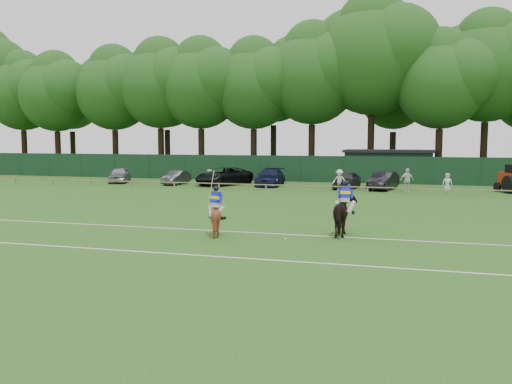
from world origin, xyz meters
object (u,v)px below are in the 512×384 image
(sedan_grey, at_px, (176,178))
(polo_ball, at_px, (286,239))
(horse_dark, at_px, (345,214))
(hatch_grey, at_px, (347,180))
(spectator_mid, at_px, (407,180))
(horse_chestnut, at_px, (216,217))
(suv_black, at_px, (224,176))
(estate_black, at_px, (383,181))
(sedan_silver, at_px, (120,175))
(spectator_left, at_px, (339,180))
(utility_shed, at_px, (388,165))
(sedan_navy, at_px, (270,177))
(spectator_right, at_px, (447,183))

(sedan_grey, height_order, polo_ball, sedan_grey)
(horse_dark, distance_m, polo_ball, 2.95)
(hatch_grey, bearing_deg, spectator_mid, -17.06)
(horse_dark, distance_m, horse_chestnut, 5.53)
(suv_black, distance_m, polo_ball, 26.49)
(horse_chestnut, relative_size, hatch_grey, 0.37)
(suv_black, xyz_separation_m, spectator_mid, (15.72, -2.61, 0.15))
(estate_black, bearing_deg, sedan_silver, -168.57)
(spectator_left, bearing_deg, hatch_grey, 73.99)
(spectator_left, relative_size, polo_ball, 18.71)
(spectator_mid, bearing_deg, suv_black, 145.23)
(suv_black, relative_size, spectator_mid, 3.03)
(spectator_left, bearing_deg, spectator_mid, -7.58)
(suv_black, xyz_separation_m, spectator_left, (10.57, -2.44, 0.05))
(polo_ball, xyz_separation_m, utility_shed, (2.70, 32.32, 1.49))
(sedan_grey, height_order, hatch_grey, hatch_grey)
(horse_chestnut, distance_m, utility_shed, 32.59)
(sedan_silver, bearing_deg, utility_shed, -1.50)
(sedan_navy, xyz_separation_m, utility_shed, (9.74, 7.82, 0.79))
(horse_chestnut, bearing_deg, spectator_right, -91.30)
(utility_shed, bearing_deg, horse_chestnut, -100.29)
(horse_dark, relative_size, horse_chestnut, 1.40)
(horse_dark, bearing_deg, sedan_silver, -47.94)
(hatch_grey, bearing_deg, spectator_right, 0.41)
(sedan_grey, distance_m, spectator_left, 15.02)
(sedan_navy, bearing_deg, spectator_right, -11.74)
(horse_dark, xyz_separation_m, sedan_navy, (-9.25, 22.75, -0.18))
(sedan_silver, relative_size, spectator_right, 2.85)
(estate_black, xyz_separation_m, spectator_right, (4.85, -0.85, 0.01))
(estate_black, xyz_separation_m, utility_shed, (0.01, 8.83, 0.80))
(spectator_right, bearing_deg, spectator_mid, -159.17)
(sedan_navy, bearing_deg, polo_ball, -78.40)
(polo_ball, relative_size, utility_shed, 0.01)
(spectator_right, bearing_deg, sedan_navy, 171.09)
(sedan_navy, relative_size, hatch_grey, 1.22)
(sedan_grey, height_order, suv_black, suv_black)
(spectator_mid, xyz_separation_m, spectator_right, (2.99, 1.24, -0.20))
(horse_dark, distance_m, spectator_mid, 19.78)
(estate_black, bearing_deg, spectator_mid, -36.07)
(hatch_grey, height_order, spectator_right, spectator_right)
(estate_black, bearing_deg, utility_shed, 102.14)
(sedan_grey, relative_size, spectator_left, 2.22)
(sedan_silver, bearing_deg, estate_black, -21.65)
(sedan_grey, bearing_deg, spectator_left, -6.06)
(polo_ball, bearing_deg, suv_black, 114.96)
(estate_black, bearing_deg, spectator_left, -137.57)
(spectator_mid, bearing_deg, spectator_left, 152.77)
(polo_ball, bearing_deg, horse_chestnut, 175.27)
(sedan_silver, bearing_deg, spectator_left, -27.02)
(sedan_grey, xyz_separation_m, sedan_navy, (8.47, 1.09, 0.13))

